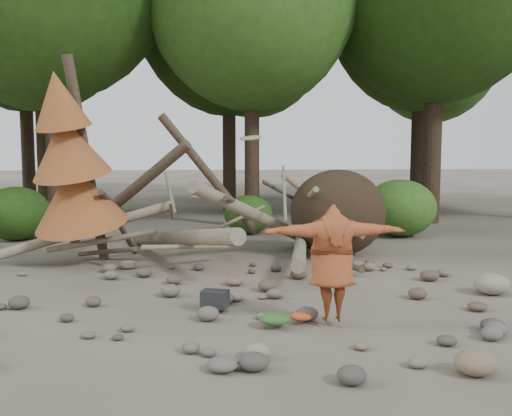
{
  "coord_description": "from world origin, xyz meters",
  "views": [
    {
      "loc": [
        -0.37,
        -8.46,
        2.43
      ],
      "look_at": [
        0.48,
        1.5,
        1.4
      ],
      "focal_mm": 40.0,
      "sensor_mm": 36.0,
      "label": 1
    }
  ],
  "objects": [
    {
      "name": "bush_mid",
      "position": [
        0.8,
        7.8,
        0.56
      ],
      "size": [
        1.4,
        1.4,
        1.12
      ],
      "primitive_type": "ellipsoid",
      "color": "#2D5719",
      "rests_on": "ground"
    },
    {
      "name": "deadfall_pile",
      "position": [
        2.02,
        4.24,
        0.95
      ],
      "size": [
        8.55,
        5.24,
        3.3
      ],
      "color": "#332619",
      "rests_on": "ground"
    },
    {
      "name": "bush_right",
      "position": [
        5.0,
        7.0,
        0.8
      ],
      "size": [
        2.0,
        2.0,
        1.6
      ],
      "primitive_type": "ellipsoid",
      "color": "#376820",
      "rests_on": "ground"
    },
    {
      "name": "bush_left",
      "position": [
        -5.5,
        7.2,
        0.72
      ],
      "size": [
        1.8,
        1.8,
        1.44
      ],
      "primitive_type": "ellipsoid",
      "color": "#224512",
      "rests_on": "ground"
    },
    {
      "name": "backpack",
      "position": [
        -0.28,
        -0.07,
        0.13
      ],
      "size": [
        0.45,
        0.37,
        0.26
      ],
      "primitive_type": "cube",
      "rotation": [
        0.0,
        0.0,
        -0.31
      ],
      "color": "black",
      "rests_on": "ground"
    },
    {
      "name": "cloth_orange",
      "position": [
        0.92,
        -0.79,
        0.06
      ],
      "size": [
        0.31,
        0.26,
        0.11
      ],
      "primitive_type": "ellipsoid",
      "color": "#A7481C",
      "rests_on": "ground"
    },
    {
      "name": "ground",
      "position": [
        0.0,
        0.0,
        0.0
      ],
      "size": [
        120.0,
        120.0,
        0.0
      ],
      "primitive_type": "plane",
      "color": "#514C44",
      "rests_on": "ground"
    },
    {
      "name": "frisbee_thrower",
      "position": [
        1.32,
        -0.9,
        0.89
      ],
      "size": [
        2.29,
        0.6,
        2.55
      ],
      "color": "#954221",
      "rests_on": "ground"
    },
    {
      "name": "dead_conifer",
      "position": [
        -3.12,
        3.37,
        2.11
      ],
      "size": [
        2.06,
        2.16,
        4.35
      ],
      "color": "#4C3F30",
      "rests_on": "ground"
    },
    {
      "name": "boulder_mid_right",
      "position": [
        4.38,
        0.56,
        0.18
      ],
      "size": [
        0.59,
        0.53,
        0.35
      ],
      "primitive_type": "ellipsoid",
      "color": "gray",
      "rests_on": "ground"
    },
    {
      "name": "boulder_front_right",
      "position": [
        2.5,
        -2.74,
        0.14
      ],
      "size": [
        0.46,
        0.41,
        0.28
      ],
      "primitive_type": "ellipsoid",
      "color": "#7C664D",
      "rests_on": "ground"
    },
    {
      "name": "cloth_green",
      "position": [
        0.52,
        -0.95,
        0.08
      ],
      "size": [
        0.43,
        0.36,
        0.16
      ],
      "primitive_type": "ellipsoid",
      "color": "#305D25",
      "rests_on": "ground"
    }
  ]
}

